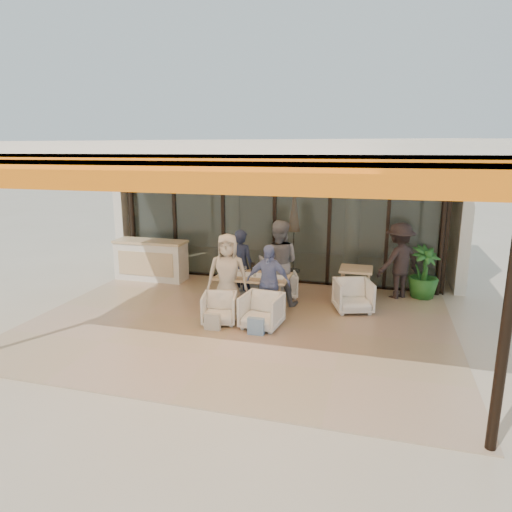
{
  "coord_description": "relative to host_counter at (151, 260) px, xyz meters",
  "views": [
    {
      "loc": [
        2.54,
        -7.91,
        3.3
      ],
      "look_at": [
        0.1,
        0.9,
        1.15
      ],
      "focal_mm": 32.0,
      "sensor_mm": 36.0,
      "label": 1
    }
  ],
  "objects": [
    {
      "name": "side_table",
      "position": [
        5.16,
        -0.27,
        0.11
      ],
      "size": [
        0.7,
        0.7,
        0.74
      ],
      "color": "tan",
      "rests_on": "ground"
    },
    {
      "name": "glass_storefront",
      "position": [
        3.08,
        0.7,
        1.07
      ],
      "size": [
        8.08,
        0.1,
        3.2
      ],
      "color": "#9EADA3",
      "rests_on": "ground"
    },
    {
      "name": "diner_periwinkle",
      "position": [
        3.56,
        -1.87,
        0.22
      ],
      "size": [
        0.89,
        0.38,
        1.51
      ],
      "primitive_type": "imported",
      "rotation": [
        0.0,
        0.0,
        -0.02
      ],
      "color": "#6B78B2",
      "rests_on": "ground"
    },
    {
      "name": "tote_bag_cream",
      "position": [
        2.72,
        -2.77,
        -0.36
      ],
      "size": [
        0.3,
        0.1,
        0.34
      ],
      "primitive_type": "cube",
      "color": "silver",
      "rests_on": "ground"
    },
    {
      "name": "host_counter",
      "position": [
        0.0,
        0.0,
        0.0
      ],
      "size": [
        1.85,
        0.65,
        1.04
      ],
      "color": "silver",
      "rests_on": "ground"
    },
    {
      "name": "diner_navy",
      "position": [
        2.72,
        -0.97,
        0.28
      ],
      "size": [
        0.65,
        0.49,
        1.62
      ],
      "primitive_type": "imported",
      "rotation": [
        0.0,
        0.0,
        2.96
      ],
      "color": "#171E34",
      "rests_on": "ground"
    },
    {
      "name": "terrace_floor",
      "position": [
        3.08,
        -2.3,
        -0.53
      ],
      "size": [
        8.0,
        6.0,
        0.01
      ],
      "primitive_type": "cube",
      "color": "tan",
      "rests_on": "ground"
    },
    {
      "name": "standing_woman",
      "position": [
        6.06,
        0.15,
        0.33
      ],
      "size": [
        1.26,
        1.22,
        1.73
      ],
      "primitive_type": "imported",
      "rotation": [
        0.0,
        0.0,
        3.87
      ],
      "color": "black",
      "rests_on": "ground"
    },
    {
      "name": "diner_cream",
      "position": [
        2.72,
        -1.87,
        0.31
      ],
      "size": [
        0.91,
        0.69,
        1.68
      ],
      "primitive_type": "imported",
      "rotation": [
        0.0,
        0.0,
        0.21
      ],
      "color": "beige",
      "rests_on": "ground"
    },
    {
      "name": "terrace_structure",
      "position": [
        3.08,
        -2.56,
        2.72
      ],
      "size": [
        8.0,
        6.0,
        3.4
      ],
      "color": "silver",
      "rests_on": "ground"
    },
    {
      "name": "diner_grey",
      "position": [
        3.56,
        -0.97,
        0.39
      ],
      "size": [
        0.95,
        0.77,
        1.85
      ],
      "primitive_type": "imported",
      "rotation": [
        0.0,
        0.0,
        3.22
      ],
      "color": "slate",
      "rests_on": "ground"
    },
    {
      "name": "side_chair",
      "position": [
        5.16,
        -1.02,
        -0.16
      ],
      "size": [
        0.91,
        0.88,
        0.75
      ],
      "primitive_type": "imported",
      "rotation": [
        0.0,
        0.0,
        0.32
      ],
      "color": "white",
      "rests_on": "ground"
    },
    {
      "name": "chair_near_right",
      "position": [
        3.56,
        -2.37,
        -0.17
      ],
      "size": [
        0.78,
        0.74,
        0.73
      ],
      "primitive_type": "imported",
      "rotation": [
        0.0,
        0.0,
        -0.11
      ],
      "color": "white",
      "rests_on": "ground"
    },
    {
      "name": "interior_block",
      "position": [
        3.08,
        3.02,
        1.7
      ],
      "size": [
        9.05,
        3.62,
        3.52
      ],
      "color": "silver",
      "rests_on": "ground"
    },
    {
      "name": "chair_near_left",
      "position": [
        2.72,
        -2.37,
        -0.2
      ],
      "size": [
        0.76,
        0.73,
        0.66
      ],
      "primitive_type": "imported",
      "rotation": [
        0.0,
        0.0,
        0.23
      ],
      "color": "white",
      "rests_on": "ground"
    },
    {
      "name": "chair_far_right",
      "position": [
        3.56,
        -0.47,
        -0.21
      ],
      "size": [
        0.77,
        0.74,
        0.64
      ],
      "primitive_type": "imported",
      "rotation": [
        0.0,
        0.0,
        3.46
      ],
      "color": "white",
      "rests_on": "ground"
    },
    {
      "name": "chair_far_left",
      "position": [
        2.72,
        -0.47,
        -0.24
      ],
      "size": [
        0.67,
        0.65,
        0.58
      ],
      "primitive_type": "imported",
      "rotation": [
        0.0,
        0.0,
        3.37
      ],
      "color": "white",
      "rests_on": "ground"
    },
    {
      "name": "potted_palm",
      "position": [
        6.61,
        0.29,
        0.07
      ],
      "size": [
        0.94,
        0.94,
        1.2
      ],
      "primitive_type": "imported",
      "rotation": [
        0.0,
        0.0,
        0.63
      ],
      "color": "#1E5919",
      "rests_on": "ground"
    },
    {
      "name": "ground",
      "position": [
        3.08,
        -2.3,
        -0.53
      ],
      "size": [
        70.0,
        70.0,
        0.0
      ],
      "primitive_type": "plane",
      "color": "#C6B293",
      "rests_on": "ground"
    },
    {
      "name": "tote_bag_blue",
      "position": [
        3.56,
        -2.77,
        -0.36
      ],
      "size": [
        0.3,
        0.1,
        0.34
      ],
      "primitive_type": "cube",
      "color": "#99BFD8",
      "rests_on": "ground"
    },
    {
      "name": "dining_table",
      "position": [
        3.13,
        -1.42,
        0.16
      ],
      "size": [
        1.5,
        0.9,
        0.93
      ],
      "color": "tan",
      "rests_on": "ground"
    }
  ]
}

